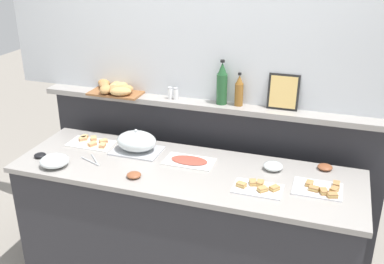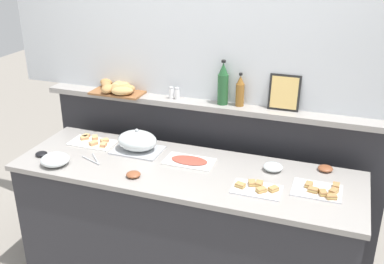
% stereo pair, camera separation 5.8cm
% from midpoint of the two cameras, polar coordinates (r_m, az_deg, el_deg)
% --- Properties ---
extents(ground_plane, '(12.00, 12.00, 0.00)m').
position_cam_midpoint_polar(ground_plane, '(3.94, 1.72, -12.64)').
color(ground_plane, gray).
extents(buffet_counter, '(2.28, 0.72, 0.92)m').
position_cam_midpoint_polar(buffet_counter, '(3.21, -1.34, -11.93)').
color(buffet_counter, '#2D2D33').
rests_on(buffet_counter, ground_plane).
extents(back_ledge_unit, '(2.56, 0.22, 1.22)m').
position_cam_midpoint_polar(back_ledge_unit, '(3.54, 1.54, -4.76)').
color(back_ledge_unit, '#2D2D33').
rests_on(back_ledge_unit, ground_plane).
extents(upper_wall_panel, '(3.16, 0.08, 1.38)m').
position_cam_midpoint_polar(upper_wall_panel, '(3.18, 1.93, 16.08)').
color(upper_wall_panel, silver).
rests_on(upper_wall_panel, back_ledge_unit).
extents(sandwich_platter_side, '(0.29, 0.18, 0.04)m').
position_cam_midpoint_polar(sandwich_platter_side, '(2.76, 7.68, -6.94)').
color(sandwich_platter_side, silver).
rests_on(sandwich_platter_side, buffet_counter).
extents(sandwich_platter_rear, '(0.33, 0.19, 0.04)m').
position_cam_midpoint_polar(sandwich_platter_rear, '(3.39, -12.93, -1.32)').
color(sandwich_platter_rear, white).
rests_on(sandwich_platter_rear, buffet_counter).
extents(sandwich_platter_front, '(0.29, 0.21, 0.04)m').
position_cam_midpoint_polar(sandwich_platter_front, '(2.82, 15.21, -6.92)').
color(sandwich_platter_front, silver).
rests_on(sandwich_platter_front, buffet_counter).
extents(cold_cuts_platter, '(0.33, 0.19, 0.02)m').
position_cam_midpoint_polar(cold_cuts_platter, '(3.05, -0.88, -3.67)').
color(cold_cuts_platter, white).
rests_on(cold_cuts_platter, buffet_counter).
extents(serving_cloche, '(0.34, 0.24, 0.17)m').
position_cam_midpoint_polar(serving_cloche, '(3.20, -7.50, -1.26)').
color(serving_cloche, '#B7BABF').
rests_on(serving_cloche, buffet_counter).
extents(glass_bowl_large, '(0.19, 0.19, 0.08)m').
position_cam_midpoint_polar(glass_bowl_large, '(3.13, -17.39, -3.54)').
color(glass_bowl_large, silver).
rests_on(glass_bowl_large, buffet_counter).
extents(glass_bowl_medium, '(0.13, 0.13, 0.05)m').
position_cam_midpoint_polar(glass_bowl_medium, '(2.99, 9.60, -4.28)').
color(glass_bowl_medium, silver).
rests_on(glass_bowl_medium, buffet_counter).
extents(condiment_bowl_teal, '(0.09, 0.09, 0.03)m').
position_cam_midpoint_polar(condiment_bowl_teal, '(2.89, -7.88, -5.38)').
color(condiment_bowl_teal, brown).
rests_on(condiment_bowl_teal, buffet_counter).
extents(condiment_bowl_red, '(0.10, 0.10, 0.03)m').
position_cam_midpoint_polar(condiment_bowl_red, '(3.07, 15.84, -4.26)').
color(condiment_bowl_red, brown).
rests_on(condiment_bowl_red, buffet_counter).
extents(condiment_bowl_dark, '(0.08, 0.08, 0.03)m').
position_cam_midpoint_polar(condiment_bowl_dark, '(3.29, -19.02, -2.78)').
color(condiment_bowl_dark, black).
rests_on(condiment_bowl_dark, buffet_counter).
extents(serving_tongs, '(0.18, 0.14, 0.01)m').
position_cam_midpoint_polar(serving_tongs, '(3.14, -12.86, -3.54)').
color(serving_tongs, '#B7BABF').
rests_on(serving_tongs, buffet_counter).
extents(vinegar_bottle_amber, '(0.06, 0.06, 0.24)m').
position_cam_midpoint_polar(vinegar_bottle_amber, '(3.17, 5.41, 5.14)').
color(vinegar_bottle_amber, '#8E5B23').
rests_on(vinegar_bottle_amber, back_ledge_unit).
extents(wine_bottle_green, '(0.08, 0.08, 0.32)m').
position_cam_midpoint_polar(wine_bottle_green, '(3.18, 3.26, 5.99)').
color(wine_bottle_green, '#23562D').
rests_on(wine_bottle_green, back_ledge_unit).
extents(salt_shaker, '(0.03, 0.03, 0.09)m').
position_cam_midpoint_polar(salt_shaker, '(3.32, -3.26, 4.91)').
color(salt_shaker, white).
rests_on(salt_shaker, back_ledge_unit).
extents(pepper_shaker, '(0.03, 0.03, 0.09)m').
position_cam_midpoint_polar(pepper_shaker, '(3.30, -2.55, 4.83)').
color(pepper_shaker, white).
rests_on(pepper_shaker, back_ledge_unit).
extents(bread_basket, '(0.42, 0.31, 0.08)m').
position_cam_midpoint_polar(bread_basket, '(3.48, -10.08, 5.41)').
color(bread_basket, brown).
rests_on(bread_basket, back_ledge_unit).
extents(framed_picture, '(0.21, 0.05, 0.24)m').
position_cam_midpoint_polar(framed_picture, '(3.13, 10.88, 4.95)').
color(framed_picture, black).
rests_on(framed_picture, back_ledge_unit).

